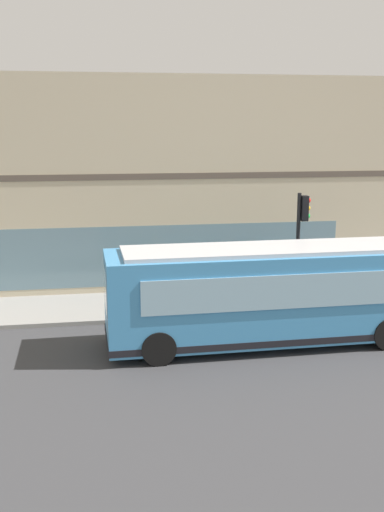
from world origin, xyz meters
TOP-DOWN VIEW (x-y plane):
  - ground at (0.00, 0.00)m, footprint 120.00×120.00m
  - sidewalk_curb at (4.38, 0.00)m, footprint 3.56×40.00m
  - building_corner at (9.69, 0.00)m, footprint 7.11×21.52m
  - city_bus_nearside at (-0.06, -2.86)m, footprint 2.73×10.08m
  - traffic_light_near_corner at (3.08, -4.95)m, footprint 0.32×0.49m
  - fire_hydrant at (4.22, 0.56)m, footprint 0.35×0.35m
  - pedestrian_by_light_pole at (4.24, -3.44)m, footprint 0.32×0.32m
  - pedestrian_near_hydrant at (3.49, -0.27)m, footprint 0.32×0.32m

SIDE VIEW (x-z plane):
  - ground at x=0.00m, z-range 0.00..0.00m
  - sidewalk_curb at x=4.38m, z-range 0.00..0.15m
  - fire_hydrant at x=4.22m, z-range 0.14..0.88m
  - pedestrian_by_light_pole at x=4.24m, z-range 0.29..2.03m
  - pedestrian_near_hydrant at x=3.49m, z-range 0.29..2.05m
  - city_bus_nearside at x=-0.06m, z-range 0.02..3.09m
  - traffic_light_near_corner at x=3.08m, z-range 0.97..5.16m
  - building_corner at x=9.69m, z-range -0.01..8.59m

